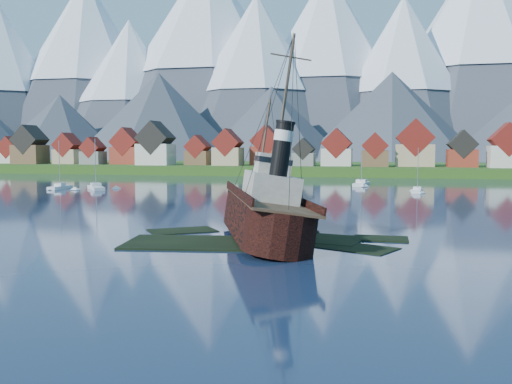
% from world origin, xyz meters
% --- Properties ---
extents(ground, '(1400.00, 1400.00, 0.00)m').
position_xyz_m(ground, '(0.00, 0.00, 0.00)').
color(ground, '#162540').
rests_on(ground, ground).
extents(shoal, '(31.71, 21.24, 1.14)m').
position_xyz_m(shoal, '(1.78, 2.15, -0.35)').
color(shoal, black).
rests_on(shoal, ground).
extents(shore_bank, '(600.00, 80.00, 3.20)m').
position_xyz_m(shore_bank, '(0.00, 170.00, 0.00)').
color(shore_bank, '#233F12').
rests_on(shore_bank, ground).
extents(seawall, '(600.00, 2.50, 2.00)m').
position_xyz_m(seawall, '(0.00, 132.00, 0.00)').
color(seawall, '#3F3D38').
rests_on(seawall, ground).
extents(town, '(250.96, 16.69, 17.30)m').
position_xyz_m(town, '(-33.12, 152.18, 8.99)').
color(town, maroon).
rests_on(town, ground).
extents(mountains, '(965.00, 340.00, 205.00)m').
position_xyz_m(mountains, '(-0.79, 481.26, 89.34)').
color(mountains, '#2D333D').
rests_on(mountains, ground).
extents(tugboat_wreck, '(7.01, 30.20, 23.93)m').
position_xyz_m(tugboat_wreck, '(1.75, 3.97, 3.01)').
color(tugboat_wreck, black).
rests_on(tugboat_wreck, ground).
extents(sailboat_b, '(2.29, 8.46, 12.20)m').
position_xyz_m(sailboat_b, '(-61.78, 64.48, 0.29)').
color(sailboat_b, silver).
rests_on(sailboat_b, ground).
extents(sailboat_c, '(8.06, 9.29, 12.74)m').
position_xyz_m(sailboat_c, '(-52.56, 65.15, 0.29)').
color(sailboat_c, silver).
rests_on(sailboat_c, ground).
extents(sailboat_d, '(3.04, 7.90, 10.51)m').
position_xyz_m(sailboat_d, '(22.68, 73.16, 0.24)').
color(sailboat_d, silver).
rests_on(sailboat_d, ground).
extents(sailboat_e, '(4.22, 11.62, 13.18)m').
position_xyz_m(sailboat_e, '(9.45, 92.86, 0.29)').
color(sailboat_e, silver).
rests_on(sailboat_e, ground).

